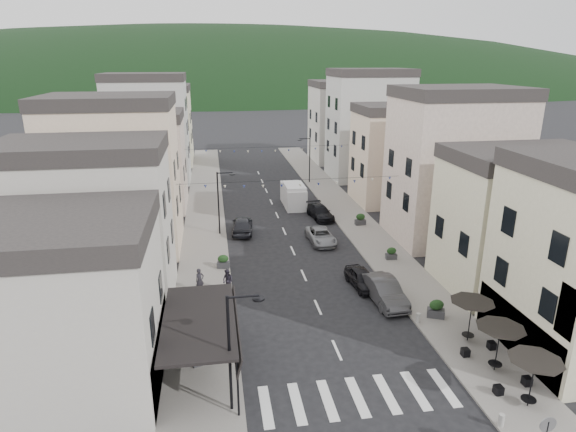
# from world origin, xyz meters

# --- Properties ---
(ground) EXTENTS (700.00, 700.00, 0.00)m
(ground) POSITION_xyz_m (0.00, 0.00, 0.00)
(ground) COLOR black
(ground) RESTS_ON ground
(sidewalk_left) EXTENTS (4.00, 76.00, 0.12)m
(sidewalk_left) POSITION_xyz_m (-7.50, 32.00, 0.06)
(sidewalk_left) COLOR slate
(sidewalk_left) RESTS_ON ground
(sidewalk_right) EXTENTS (4.00, 76.00, 0.12)m
(sidewalk_right) POSITION_xyz_m (7.50, 32.00, 0.06)
(sidewalk_right) COLOR slate
(sidewalk_right) RESTS_ON ground
(hill_backdrop) EXTENTS (640.00, 360.00, 70.00)m
(hill_backdrop) POSITION_xyz_m (0.00, 300.00, 0.00)
(hill_backdrop) COLOR black
(hill_backdrop) RESTS_ON ground
(boutique_building) EXTENTS (12.00, 8.00, 8.00)m
(boutique_building) POSITION_xyz_m (-15.50, 5.00, 4.00)
(boutique_building) COLOR #B6AFA7
(boutique_building) RESTS_ON ground
(boutique_awning) EXTENTS (3.77, 7.50, 3.28)m
(boutique_awning) POSITION_xyz_m (-7.25, 5.00, 3.11)
(boutique_awning) COLOR black
(boutique_awning) RESTS_ON ground
(buildings_row_left) EXTENTS (10.20, 54.16, 14.00)m
(buildings_row_left) POSITION_xyz_m (-14.50, 37.75, 6.12)
(buildings_row_left) COLOR #B6AFA7
(buildings_row_left) RESTS_ON ground
(buildings_row_right) EXTENTS (10.20, 54.16, 14.50)m
(buildings_row_right) POSITION_xyz_m (14.50, 36.59, 6.32)
(buildings_row_right) COLOR beige
(buildings_row_right) RESTS_ON ground
(cafe_terrace) EXTENTS (2.50, 8.10, 2.53)m
(cafe_terrace) POSITION_xyz_m (7.70, 2.80, 2.36)
(cafe_terrace) COLOR black
(cafe_terrace) RESTS_ON ground
(streetlamp_left_near) EXTENTS (1.70, 0.56, 6.00)m
(streetlamp_left_near) POSITION_xyz_m (-5.82, 2.00, 3.70)
(streetlamp_left_near) COLOR black
(streetlamp_left_near) RESTS_ON ground
(streetlamp_left_far) EXTENTS (1.70, 0.56, 6.00)m
(streetlamp_left_far) POSITION_xyz_m (-5.82, 26.00, 3.70)
(streetlamp_left_far) COLOR black
(streetlamp_left_far) RESTS_ON ground
(streetlamp_right_far) EXTENTS (1.70, 0.56, 6.00)m
(streetlamp_right_far) POSITION_xyz_m (5.82, 44.00, 3.70)
(streetlamp_right_far) COLOR black
(streetlamp_right_far) RESTS_ON ground
(bollards) EXTENTS (11.66, 10.26, 0.60)m
(bollards) POSITION_xyz_m (0.00, 5.50, 0.42)
(bollards) COLOR gray
(bollards) RESTS_ON ground
(bunting_near) EXTENTS (19.00, 0.28, 0.62)m
(bunting_near) POSITION_xyz_m (0.00, 22.00, 5.65)
(bunting_near) COLOR black
(bunting_near) RESTS_ON ground
(bunting_far) EXTENTS (19.00, 0.28, 0.62)m
(bunting_far) POSITION_xyz_m (0.00, 38.00, 5.65)
(bunting_far) COLOR black
(bunting_far) RESTS_ON ground
(parked_car_a) EXTENTS (1.98, 4.04, 1.33)m
(parked_car_a) POSITION_xyz_m (3.78, 13.45, 0.66)
(parked_car_a) COLOR black
(parked_car_a) RESTS_ON ground
(parked_car_b) EXTENTS (2.00, 4.99, 1.61)m
(parked_car_b) POSITION_xyz_m (4.60, 11.05, 0.81)
(parked_car_b) COLOR #343436
(parked_car_b) RESTS_ON ground
(parked_car_c) EXTENTS (2.30, 4.64, 1.26)m
(parked_car_c) POSITION_xyz_m (2.80, 22.54, 0.63)
(parked_car_c) COLOR gray
(parked_car_c) RESTS_ON ground
(parked_car_d) EXTENTS (2.42, 4.79, 1.33)m
(parked_car_d) POSITION_xyz_m (4.25, 29.22, 0.67)
(parked_car_d) COLOR black
(parked_car_d) RESTS_ON ground
(parked_car_e) EXTENTS (2.31, 4.82, 1.59)m
(parked_car_e) POSITION_xyz_m (-3.97, 26.18, 0.79)
(parked_car_e) COLOR black
(parked_car_e) RESTS_ON ground
(delivery_van) EXTENTS (2.17, 5.44, 2.60)m
(delivery_van) POSITION_xyz_m (2.27, 34.07, 1.28)
(delivery_van) COLOR silver
(delivery_van) RESTS_ON ground
(pedestrian_a) EXTENTS (0.75, 0.67, 1.74)m
(pedestrian_a) POSITION_xyz_m (-7.72, 14.28, 0.99)
(pedestrian_a) COLOR black
(pedestrian_a) RESTS_ON sidewalk_left
(pedestrian_b) EXTENTS (1.03, 1.01, 1.67)m
(pedestrian_b) POSITION_xyz_m (-5.80, 13.97, 0.95)
(pedestrian_b) COLOR #231F2A
(pedestrian_b) RESTS_ON sidewalk_left
(planter_la) EXTENTS (1.21, 0.91, 1.21)m
(planter_la) POSITION_xyz_m (-7.52, 5.83, 0.71)
(planter_la) COLOR #2D2D2F
(planter_la) RESTS_ON sidewalk_left
(planter_lb) EXTENTS (1.05, 0.71, 1.08)m
(planter_lb) POSITION_xyz_m (-6.00, 18.12, 0.64)
(planter_lb) COLOR #2D2D2F
(planter_lb) RESTS_ON sidewalk_left
(planter_ra) EXTENTS (1.20, 0.96, 1.18)m
(planter_ra) POSITION_xyz_m (7.06, 8.42, 0.69)
(planter_ra) COLOR #313133
(planter_ra) RESTS_ON sidewalk_right
(planter_rb) EXTENTS (0.92, 0.55, 0.99)m
(planter_rb) POSITION_xyz_m (7.60, 17.73, 0.60)
(planter_rb) COLOR #323235
(planter_rb) RESTS_ON sidewalk_right
(planter_rc) EXTENTS (1.04, 0.60, 1.14)m
(planter_rc) POSITION_xyz_m (7.65, 26.37, 0.67)
(planter_rc) COLOR #313134
(planter_rc) RESTS_ON sidewalk_right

